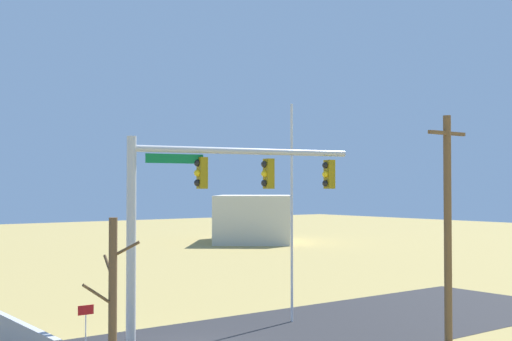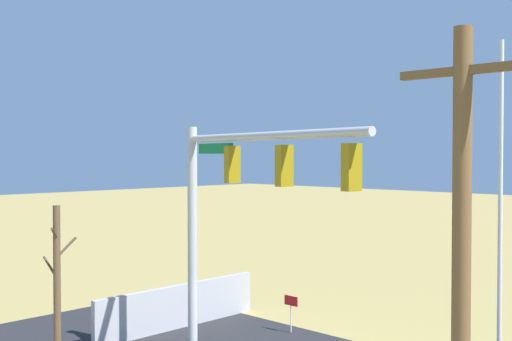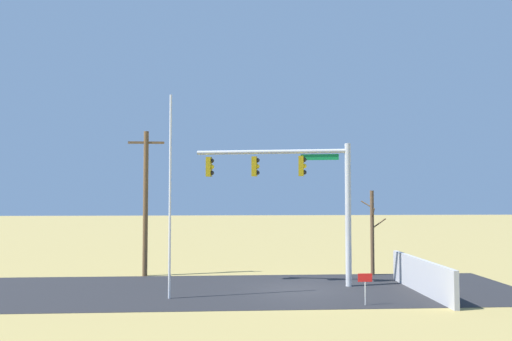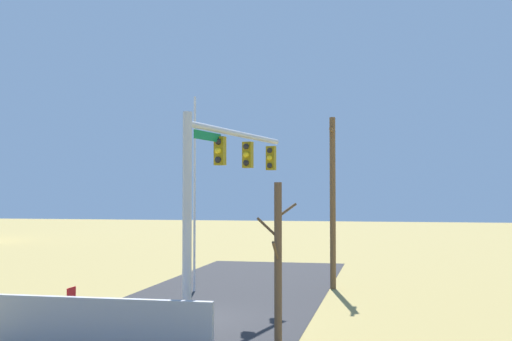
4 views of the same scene
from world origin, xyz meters
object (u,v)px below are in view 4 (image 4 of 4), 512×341
object	(u,v)px
signal_mast	(220,176)
flagpole	(195,193)
utility_pole	(333,199)
bare_tree	(278,267)
open_sign	(71,297)

from	to	relation	value
signal_mast	flagpole	distance (m)	6.49
signal_mast	utility_pole	distance (m)	8.44
bare_tree	open_sign	xyz separation A→B (m)	(-2.41, -7.07, -1.40)
bare_tree	open_sign	world-z (taller)	bare_tree
utility_pole	open_sign	distance (m)	12.60
flagpole	utility_pole	distance (m)	6.13
flagpole	open_sign	xyz separation A→B (m)	(7.70, -1.69, -3.32)
signal_mast	bare_tree	distance (m)	5.59
flagpole	open_sign	bearing A→B (deg)	-12.41
signal_mast	flagpole	bearing A→B (deg)	-155.23
flagpole	bare_tree	xyz separation A→B (m)	(10.11, 5.38, -1.92)
utility_pole	flagpole	bearing A→B (deg)	-71.58
bare_tree	open_sign	distance (m)	7.60
utility_pole	open_sign	size ratio (longest dim) A/B	6.26
flagpole	signal_mast	bearing A→B (deg)	24.77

